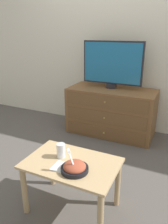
% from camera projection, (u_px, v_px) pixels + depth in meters
% --- Properties ---
extents(ground_plane, '(12.00, 12.00, 0.00)m').
position_uv_depth(ground_plane, '(112.00, 124.00, 3.44)').
color(ground_plane, '#56514C').
extents(wall_back, '(12.00, 0.05, 2.60)m').
position_uv_depth(wall_back, '(117.00, 37.00, 3.01)').
color(wall_back, silver).
rests_on(wall_back, ground_plane).
extents(dresser, '(1.18, 0.55, 0.64)m').
position_uv_depth(dresser, '(111.00, 111.00, 3.05)').
color(dresser, brown).
rests_on(dresser, ground_plane).
extents(tv, '(0.82, 0.14, 0.62)m').
position_uv_depth(tv, '(112.00, 64.00, 2.89)').
color(tv, '#232328').
rests_on(tv, dresser).
extents(coffee_table, '(0.71, 0.46, 0.44)m').
position_uv_depth(coffee_table, '(72.00, 171.00, 1.68)').
color(coffee_table, tan).
rests_on(coffee_table, ground_plane).
extents(takeout_bowl, '(0.20, 0.20, 0.18)m').
position_uv_depth(takeout_bowl, '(75.00, 167.00, 1.54)').
color(takeout_bowl, black).
rests_on(takeout_bowl, coffee_table).
extents(drink_cup, '(0.07, 0.07, 0.11)m').
position_uv_depth(drink_cup, '(61.00, 151.00, 1.70)').
color(drink_cup, beige).
rests_on(drink_cup, coffee_table).
extents(napkin, '(0.14, 0.14, 0.00)m').
position_uv_depth(napkin, '(62.00, 167.00, 1.59)').
color(napkin, white).
rests_on(napkin, coffee_table).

